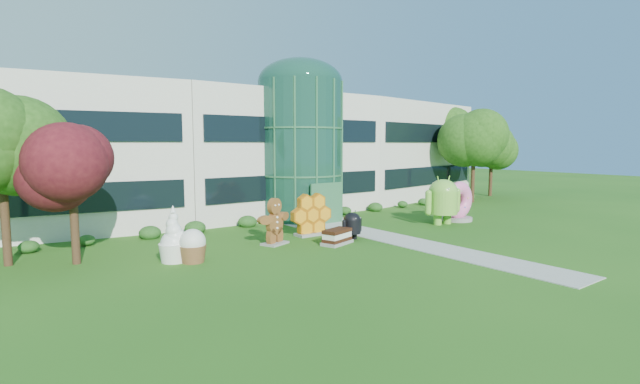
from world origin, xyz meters
TOP-DOWN VIEW (x-y plane):
  - ground at (0.00, 0.00)m, footprint 140.00×140.00m
  - building at (0.00, 18.00)m, footprint 46.00×15.00m
  - atrium at (0.00, 12.00)m, footprint 6.00×6.00m
  - walkway at (0.00, 2.00)m, footprint 2.40×20.00m
  - tree_red at (-15.50, 7.50)m, footprint 4.00×4.00m
  - trees_backdrop at (0.00, 13.00)m, footprint 52.00×8.00m
  - android_green at (6.18, 4.10)m, footprint 3.41×2.49m
  - android_black at (-2.02, 3.97)m, footprint 1.73×1.27m
  - donut at (8.22, 4.47)m, footprint 2.72×1.32m
  - gingerbread at (-6.17, 5.56)m, footprint 2.97×1.99m
  - ice_cream_sandwich at (-3.45, 3.55)m, footprint 2.08×1.45m
  - honeycomb at (-3.13, 6.39)m, footprint 2.88×1.08m
  - froyo at (-11.81, 5.21)m, footprint 1.53×1.53m
  - cupcake at (-11.18, 4.56)m, footprint 1.66×1.66m

SIDE VIEW (x-z plane):
  - ground at x=0.00m, z-range 0.00..0.00m
  - walkway at x=0.00m, z-range 0.00..0.04m
  - ice_cream_sandwich at x=-3.45m, z-range 0.00..0.84m
  - cupcake at x=-11.18m, z-range 0.00..1.56m
  - android_black at x=-2.02m, z-range 0.00..1.83m
  - honeycomb at x=-3.13m, z-range 0.00..2.25m
  - gingerbread at x=-6.17m, z-range 0.00..2.56m
  - froyo at x=-11.81m, z-range 0.00..2.58m
  - donut at x=8.22m, z-range 0.00..2.81m
  - android_green at x=6.18m, z-range 0.00..3.59m
  - tree_red at x=-15.50m, z-range 0.00..6.00m
  - trees_backdrop at x=0.00m, z-range 0.00..8.40m
  - building at x=0.00m, z-range 0.00..9.30m
  - atrium at x=0.00m, z-range 0.00..9.80m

